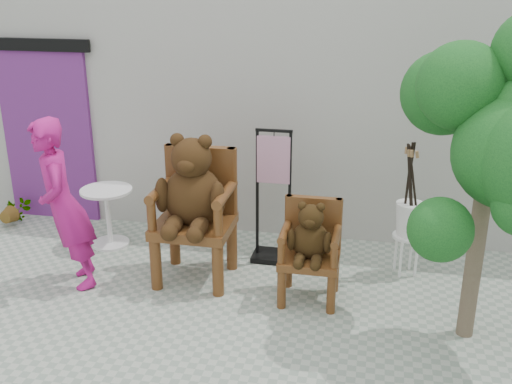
% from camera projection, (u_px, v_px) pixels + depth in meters
% --- Properties ---
extents(ground_plane, '(60.00, 60.00, 0.00)m').
position_uv_depth(ground_plane, '(229.00, 356.00, 5.09)').
color(ground_plane, '#9DA493').
rests_on(ground_plane, ground).
extents(back_wall, '(9.00, 1.00, 3.00)m').
position_uv_depth(back_wall, '(287.00, 107.00, 7.43)').
color(back_wall, '#ABA9A0').
rests_on(back_wall, ground).
extents(doorway, '(1.40, 0.11, 2.33)m').
position_uv_depth(doorway, '(48.00, 131.00, 7.62)').
color(doorway, '#672570').
rests_on(doorway, ground).
extents(chair_big, '(0.79, 0.83, 1.58)m').
position_uv_depth(chair_big, '(194.00, 197.00, 6.11)').
color(chair_big, '#4B2810').
rests_on(chair_big, ground).
extents(chair_small, '(0.57, 0.56, 1.04)m').
position_uv_depth(chair_small, '(310.00, 241.00, 5.81)').
color(chair_small, '#4B2810').
rests_on(chair_small, ground).
extents(person, '(0.70, 0.77, 1.78)m').
position_uv_depth(person, '(64.00, 205.00, 5.96)').
color(person, '#B41673').
rests_on(person, ground).
extents(cafe_table, '(0.60, 0.60, 0.70)m').
position_uv_depth(cafe_table, '(108.00, 210.00, 7.03)').
color(cafe_table, white).
rests_on(cafe_table, ground).
extents(display_stand, '(0.45, 0.35, 1.51)m').
position_uv_depth(display_stand, '(273.00, 211.00, 6.63)').
color(display_stand, black).
rests_on(display_stand, ground).
extents(stool_bucket, '(0.32, 0.32, 1.45)m').
position_uv_depth(stool_bucket, '(409.00, 219.00, 6.27)').
color(stool_bucket, white).
rests_on(stool_bucket, ground).
extents(potted_plant, '(0.35, 0.30, 0.38)m').
position_uv_depth(potted_plant, '(14.00, 210.00, 7.71)').
color(potted_plant, '#103E17').
rests_on(potted_plant, ground).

